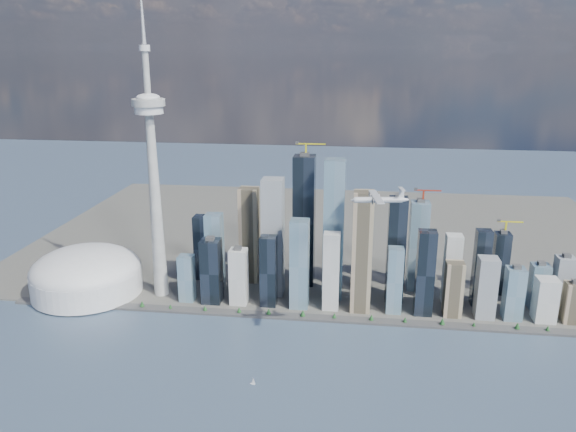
# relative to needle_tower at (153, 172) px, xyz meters

# --- Properties ---
(ground) EXTENTS (4000.00, 4000.00, 0.00)m
(ground) POSITION_rel_needle_tower_xyz_m (300.00, -310.00, -235.84)
(ground) COLOR #384E62
(ground) RESTS_ON ground
(seawall) EXTENTS (1100.00, 22.00, 4.00)m
(seawall) POSITION_rel_needle_tower_xyz_m (300.00, -60.00, -233.84)
(seawall) COLOR #383838
(seawall) RESTS_ON ground
(land) EXTENTS (1400.00, 900.00, 3.00)m
(land) POSITION_rel_needle_tower_xyz_m (300.00, 390.00, -234.34)
(land) COLOR #4C4C47
(land) RESTS_ON ground
(shoreline_trees) EXTENTS (960.53, 7.20, 8.80)m
(shoreline_trees) POSITION_rel_needle_tower_xyz_m (300.00, -60.00, -227.06)
(shoreline_trees) COLOR #3F2D1E
(shoreline_trees) RESTS_ON seawall
(skyscraper_cluster) EXTENTS (736.00, 142.00, 277.18)m
(skyscraper_cluster) POSITION_rel_needle_tower_xyz_m (359.61, 26.81, -149.41)
(skyscraper_cluster) COLOR black
(skyscraper_cluster) RESTS_ON land
(needle_tower) EXTENTS (56.00, 56.00, 550.50)m
(needle_tower) POSITION_rel_needle_tower_xyz_m (0.00, 0.00, 0.00)
(needle_tower) COLOR gray
(needle_tower) RESTS_ON land
(dome_stadium) EXTENTS (200.00, 200.00, 86.00)m
(dome_stadium) POSITION_rel_needle_tower_xyz_m (-140.00, -10.00, -196.40)
(dome_stadium) COLOR silver
(dome_stadium) RESTS_ON land
(airplane) EXTENTS (79.23, 70.29, 19.32)m
(airplane) POSITION_rel_needle_tower_xyz_m (385.56, -188.47, 13.42)
(airplane) COLOR silver
(airplane) RESTS_ON ground
(sailboat_west) EXTENTS (7.72, 3.82, 10.74)m
(sailboat_west) POSITION_rel_needle_tower_xyz_m (223.50, -263.88, -232.39)
(sailboat_west) COLOR white
(sailboat_west) RESTS_ON ground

